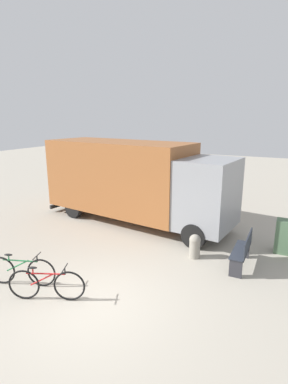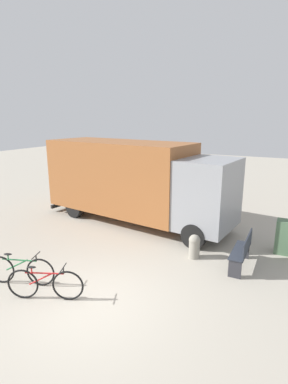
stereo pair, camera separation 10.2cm
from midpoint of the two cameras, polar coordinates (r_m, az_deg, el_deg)
ground_plane at (r=7.47m, az=-10.10°, el=-20.30°), size 60.00×60.00×0.00m
delivery_truck at (r=12.06m, az=-1.67°, el=2.46°), size 8.16×3.33×3.25m
park_bench at (r=9.07m, az=18.61°, el=-10.51°), size 0.41×1.43×0.99m
bicycle_near at (r=8.49m, az=-22.18°, el=-13.60°), size 1.74×0.69×0.85m
bicycle_middle at (r=7.67m, az=-17.95°, el=-16.32°), size 1.70×0.77×0.85m
bollard_near_bench at (r=9.39m, az=9.88°, el=-9.99°), size 0.35×0.35×0.75m
utility_box at (r=10.49m, az=25.58°, el=-7.76°), size 0.58×0.46×1.09m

